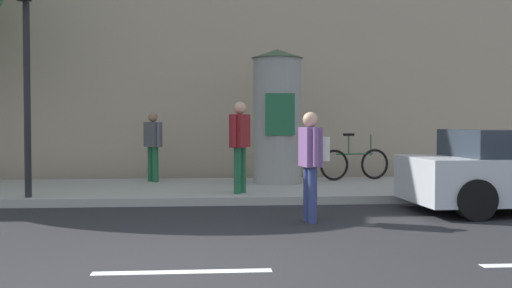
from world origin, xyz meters
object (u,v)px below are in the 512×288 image
bicycle_leaning (355,163)px  pedestrian_with_bag (240,139)px  pedestrian_with_backpack (312,156)px  poster_column (277,115)px  pedestrian_in_dark_shirt (153,141)px  traffic_light (25,37)px

bicycle_leaning → pedestrian_with_bag: bearing=-137.8°
pedestrian_with_backpack → pedestrian_with_bag: bearing=109.6°
poster_column → pedestrian_in_dark_shirt: 2.88m
traffic_light → poster_column: (4.77, 2.37, -1.36)m
poster_column → pedestrian_with_bag: poster_column is taller
bicycle_leaning → pedestrian_with_backpack: bearing=-110.3°
pedestrian_in_dark_shirt → pedestrian_with_bag: (1.83, -2.51, 0.11)m
pedestrian_with_backpack → traffic_light: bearing=155.4°
traffic_light → pedestrian_in_dark_shirt: bearing=55.6°
pedestrian_with_backpack → pedestrian_with_bag: pedestrian_with_bag is taller
poster_column → pedestrian_with_backpack: (-0.01, -4.55, -0.66)m
poster_column → pedestrian_with_backpack: bearing=-90.2°
pedestrian_with_backpack → pedestrian_in_dark_shirt: 5.81m
traffic_light → pedestrian_in_dark_shirt: size_ratio=2.70×
bicycle_leaning → poster_column: bearing=-161.8°
pedestrian_with_bag → bicycle_leaning: size_ratio=1.00×
pedestrian_with_backpack → pedestrian_with_bag: 2.77m
traffic_light → poster_column: 5.50m
pedestrian_with_backpack → pedestrian_with_bag: (-0.92, 2.60, 0.19)m
pedestrian_with_bag → pedestrian_with_backpack: bearing=-70.4°
pedestrian_with_backpack → poster_column: bearing=89.8°
poster_column → pedestrian_with_backpack: size_ratio=1.79×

